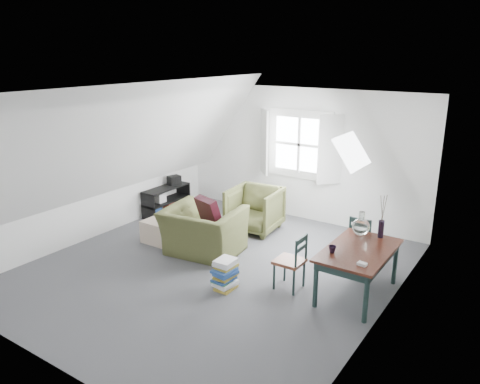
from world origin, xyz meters
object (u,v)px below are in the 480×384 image
Objects in this scene: armchair_far at (254,230)px; dining_chair_far at (362,240)px; dining_chair_near at (292,261)px; magazine_stack at (225,274)px; media_shelf at (165,202)px; armchair_near at (204,253)px; ottoman at (164,230)px; dining_table at (359,255)px.

armchair_far is 2.18m from dining_chair_far.
dining_chair_near reaches higher than magazine_stack.
magazine_stack is at bearing -73.45° from armchair_far.
magazine_stack reaches higher than armchair_far.
dining_chair_near is at bearing -24.35° from media_shelf.
armchair_near is at bearing -89.50° from dining_chair_near.
dining_chair_far is at bearing -14.29° from armchair_far.
armchair_far reaches higher than ottoman.
dining_chair_far reaches higher than ottoman.
dining_chair_far is (3.14, 0.96, 0.23)m from ottoman.
armchair_near is 1.26m from magazine_stack.
armchair_far is at bearing 3.27° from media_shelf.
armchair_far is at bearing 51.59° from ottoman.
dining_table is (2.39, -1.24, 0.57)m from armchair_far.
dining_table is 1.65× the size of dining_chair_far.
media_shelf is (-0.93, 1.05, 0.05)m from ottoman.
magazine_stack is at bearing -37.10° from media_shelf.
dining_chair_near is (1.72, -0.26, 0.41)m from armchair_near.
armchair_near is 1.47× the size of dining_chair_near.
dining_table reaches higher than armchair_near.
ottoman is at bearing -52.36° from media_shelf.
armchair_near is 1.10× the size of media_shelf.
armchair_near is 1.46× the size of dining_chair_far.
magazine_stack is (-0.75, -0.51, -0.20)m from dining_chair_near.
armchair_far is 2.25m from magazine_stack.
dining_chair_near is at bearing -6.10° from ottoman.
dining_table is 3.13× the size of magazine_stack.
armchair_near is 1.79m from dining_chair_near.
ottoman is 2.63m from dining_chair_near.
dining_chair_far is (2.12, -0.33, 0.42)m from armchair_far.
armchair_far is 1.66m from ottoman.
dining_chair_near is at bearing -160.56° from dining_table.
armchair_far is 2.75m from dining_table.
media_shelf is 3.34m from magazine_stack.
media_shelf reaches higher than magazine_stack.
armchair_near is 2.59m from dining_table.
dining_chair_far is 1.89× the size of magazine_stack.
armchair_near is at bearing -1.32° from ottoman.
dining_chair_near is (-0.54, -1.24, -0.00)m from dining_chair_far.
dining_chair_far is at bearing -5.02° from media_shelf.
dining_chair_far is 0.75× the size of media_shelf.
media_shelf is at bearing 131.33° from ottoman.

